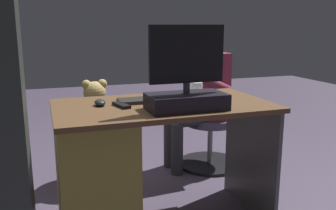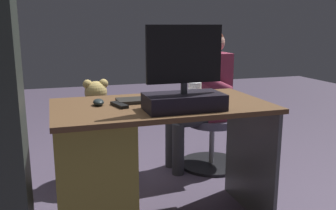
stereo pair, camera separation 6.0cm
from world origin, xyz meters
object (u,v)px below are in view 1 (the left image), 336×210
at_px(person, 203,91).
at_px(keyboard, 154,99).
at_px(computer_mouse, 100,103).
at_px(desk, 111,168).
at_px(monitor, 186,88).
at_px(cup, 196,91).
at_px(teddy_bear, 95,106).
at_px(office_chair_teddy, 97,151).
at_px(visitor_chair, 210,139).
at_px(tv_remote, 121,105).

bearing_deg(person, keyboard, 47.83).
height_order(computer_mouse, person, person).
bearing_deg(desk, person, -139.53).
relative_size(desk, monitor, 2.77).
xyz_separation_m(cup, teddy_bear, (0.51, -0.73, -0.21)).
bearing_deg(computer_mouse, desk, 121.28).
xyz_separation_m(monitor, computer_mouse, (0.42, -0.25, -0.10)).
distance_m(cup, teddy_bear, 0.91).
xyz_separation_m(keyboard, office_chair_teddy, (0.25, -0.69, -0.52)).
relative_size(visitor_chair, person, 0.47).
relative_size(computer_mouse, tv_remote, 0.64).
distance_m(keyboard, office_chair_teddy, 0.90).
relative_size(monitor, teddy_bear, 1.18).
bearing_deg(monitor, desk, -25.79).
bearing_deg(visitor_chair, keyboard, 44.65).
distance_m(computer_mouse, tv_remote, 0.13).
relative_size(computer_mouse, teddy_bear, 0.26).
height_order(keyboard, computer_mouse, computer_mouse).
bearing_deg(teddy_bear, keyboard, 109.89).
distance_m(cup, office_chair_teddy, 1.04).
distance_m(monitor, office_chair_teddy, 1.20).
bearing_deg(computer_mouse, person, -142.86).
relative_size(computer_mouse, person, 0.08).
xyz_separation_m(teddy_bear, person, (-0.89, -0.00, 0.07)).
bearing_deg(teddy_bear, cup, 125.02).
xyz_separation_m(desk, cup, (-0.54, -0.05, 0.40)).
height_order(monitor, teddy_bear, monitor).
distance_m(desk, visitor_chair, 1.28).
distance_m(desk, monitor, 0.63).
bearing_deg(computer_mouse, visitor_chair, -144.90).
bearing_deg(keyboard, visitor_chair, -135.35).
height_order(teddy_bear, visitor_chair, teddy_bear).
bearing_deg(person, visitor_chair, -178.98).
relative_size(desk, tv_remote, 8.18).
height_order(desk, person, person).
bearing_deg(monitor, cup, -123.23).
bearing_deg(visitor_chair, cup, 58.00).
distance_m(computer_mouse, teddy_bear, 0.75).
bearing_deg(desk, cup, -174.22).
bearing_deg(person, office_chair_teddy, 1.02).
relative_size(monitor, visitor_chair, 0.81).
bearing_deg(cup, office_chair_teddy, -54.52).
height_order(computer_mouse, cup, cup).
relative_size(keyboard, visitor_chair, 0.77).
bearing_deg(person, tv_remote, 42.90).
bearing_deg(office_chair_teddy, visitor_chair, -178.98).
xyz_separation_m(office_chair_teddy, visitor_chair, (-0.97, -0.02, -0.01)).
xyz_separation_m(computer_mouse, teddy_bear, (-0.07, -0.72, -0.18)).
bearing_deg(cup, tv_remote, 7.33).
bearing_deg(tv_remote, computer_mouse, -47.08).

